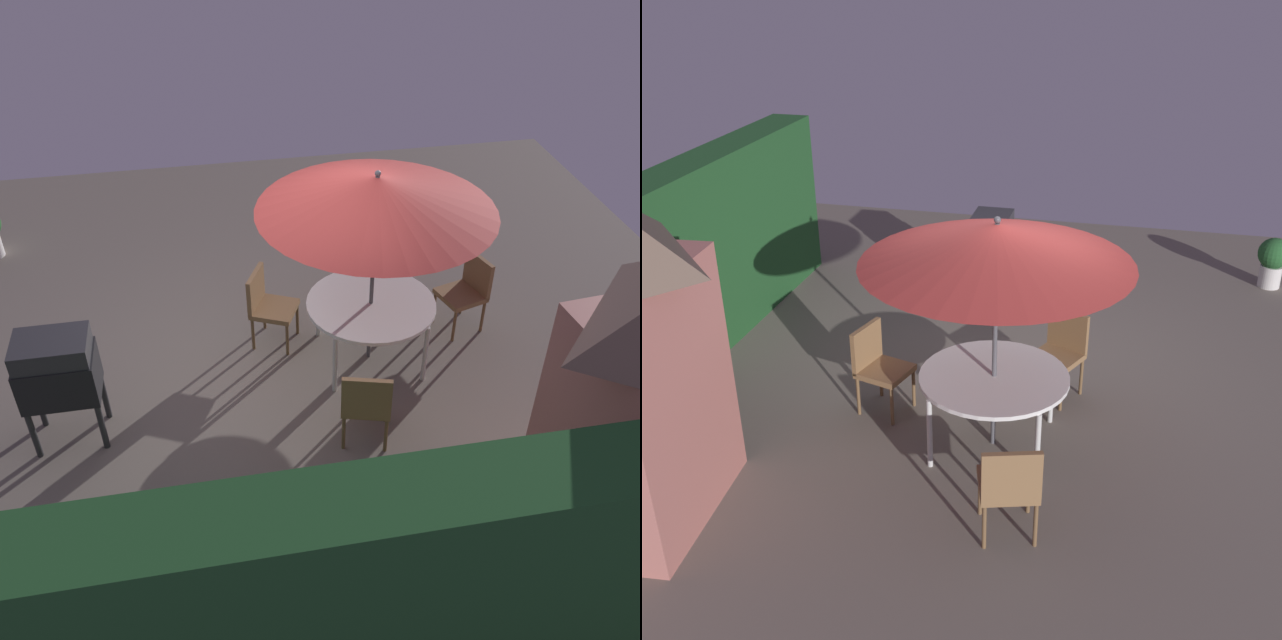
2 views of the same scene
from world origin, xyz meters
TOP-DOWN VIEW (x-y plane):
  - ground_plane at (0.00, 0.00)m, footprint 11.00×11.00m
  - hedge_backdrop at (0.00, 3.50)m, footprint 5.52×0.52m
  - patio_table at (-1.10, -0.11)m, footprint 1.38×1.38m
  - patio_umbrella at (-1.10, -0.11)m, footprint 2.36×2.36m
  - bbq_grill at (2.01, 0.54)m, footprint 0.70×0.50m
  - chair_near_shed at (-0.05, -0.60)m, footprint 0.62×0.61m
  - chair_far_side at (-0.76, 1.13)m, footprint 0.57×0.57m
  - chair_toward_hedge at (-2.34, -0.47)m, footprint 0.58×0.57m

SIDE VIEW (x-z plane):
  - ground_plane at x=0.00m, z-range 0.00..0.00m
  - chair_near_shed at x=-0.05m, z-range 0.07..0.97m
  - chair_far_side at x=-0.76m, z-range 0.07..0.97m
  - chair_toward_hedge at x=-2.34m, z-range 0.07..0.97m
  - patio_table at x=-1.10m, z-range 0.32..1.06m
  - bbq_grill at x=2.01m, z-range 0.25..1.45m
  - hedge_backdrop at x=0.00m, z-range 0.00..2.17m
  - patio_umbrella at x=-1.10m, z-range 0.88..3.13m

